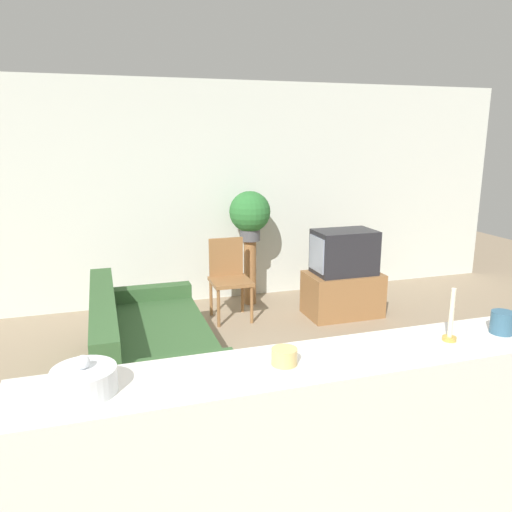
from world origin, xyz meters
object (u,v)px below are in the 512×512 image
couch (148,348)px  television (344,252)px  wooden_chair (229,274)px  potted_plant (250,213)px  decorative_bowl (84,380)px

couch → television: (2.32, 0.90, 0.49)m
couch → wooden_chair: size_ratio=2.13×
television → wooden_chair: television is taller
wooden_chair → potted_plant: potted_plant is taller
television → potted_plant: 1.22m
wooden_chair → potted_plant: 0.83m
couch → decorative_bowl: bearing=-101.0°
television → wooden_chair: (-1.27, 0.33, -0.25)m
couch → decorative_bowl: (-0.42, -2.14, 0.84)m
wooden_chair → potted_plant: size_ratio=1.52×
television → potted_plant: bearing=141.7°
decorative_bowl → wooden_chair: bearing=66.6°
television → wooden_chair: size_ratio=0.76×
potted_plant → decorative_bowl: 4.18m
couch → television: bearing=21.2°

